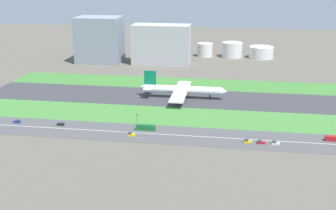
% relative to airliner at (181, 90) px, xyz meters
% --- Properties ---
extents(ground_plane, '(800.00, 800.00, 0.00)m').
position_rel_airliner_xyz_m(ground_plane, '(-8.21, -0.00, -6.23)').
color(ground_plane, '#5B564C').
extents(runway, '(280.00, 46.00, 0.10)m').
position_rel_airliner_xyz_m(runway, '(-8.21, -0.00, -6.18)').
color(runway, '#38383D').
rests_on(runway, ground_plane).
extents(grass_median_north, '(280.00, 36.00, 0.10)m').
position_rel_airliner_xyz_m(grass_median_north, '(-8.21, 41.00, -6.18)').
color(grass_median_north, '#3D7A33').
rests_on(grass_median_north, ground_plane).
extents(grass_median_south, '(280.00, 36.00, 0.10)m').
position_rel_airliner_xyz_m(grass_median_south, '(-8.21, -41.00, -6.18)').
color(grass_median_south, '#427F38').
rests_on(grass_median_south, ground_plane).
extents(highway, '(280.00, 28.00, 0.10)m').
position_rel_airliner_xyz_m(highway, '(-8.21, -73.00, -6.18)').
color(highway, '#4C4C4F').
rests_on(highway, ground_plane).
extents(highway_centerline, '(266.00, 0.50, 0.01)m').
position_rel_airliner_xyz_m(highway_centerline, '(-8.21, -73.00, -6.13)').
color(highway_centerline, silver).
rests_on(highway_centerline, highway).
extents(airliner, '(65.00, 56.00, 19.70)m').
position_rel_airliner_xyz_m(airliner, '(0.00, 0.00, 0.00)').
color(airliner, white).
rests_on(airliner, runway).
extents(bus_0, '(11.60, 2.50, 3.50)m').
position_rel_airliner_xyz_m(bus_0, '(-12.71, -68.00, -4.41)').
color(bus_0, '#19662D').
rests_on(bus_0, highway).
extents(car_2, '(4.40, 1.80, 2.00)m').
position_rel_airliner_xyz_m(car_2, '(61.18, -78.00, -5.31)').
color(car_2, silver).
rests_on(car_2, highway).
extents(car_4, '(4.40, 1.80, 2.00)m').
position_rel_airliner_xyz_m(car_4, '(53.43, -78.00, -5.31)').
color(car_4, '#B2191E').
rests_on(car_4, highway).
extents(car_0, '(4.40, 1.80, 2.00)m').
position_rel_airliner_xyz_m(car_0, '(-65.70, -68.00, -5.31)').
color(car_0, black).
rests_on(car_0, highway).
extents(truck_0, '(8.40, 2.50, 4.00)m').
position_rel_airliner_xyz_m(truck_0, '(93.60, -68.00, -4.56)').
color(truck_0, '#B2191E').
rests_on(truck_0, highway).
extents(car_3, '(4.40, 1.80, 2.00)m').
position_rel_airliner_xyz_m(car_3, '(-19.35, -78.00, -5.31)').
color(car_3, yellow).
rests_on(car_3, highway).
extents(car_1, '(4.40, 1.80, 2.00)m').
position_rel_airliner_xyz_m(car_1, '(46.28, -78.00, -5.31)').
color(car_1, yellow).
rests_on(car_1, highway).
extents(car_5, '(4.40, 1.80, 2.00)m').
position_rel_airliner_xyz_m(car_5, '(-94.31, -68.00, -5.31)').
color(car_5, navy).
rests_on(car_5, highway).
extents(traffic_light, '(0.36, 0.50, 7.20)m').
position_rel_airliner_xyz_m(traffic_light, '(-19.76, -60.01, -1.94)').
color(traffic_light, '#4C4C51').
rests_on(traffic_light, highway).
extents(terminal_building, '(44.49, 33.10, 45.87)m').
position_rel_airliner_xyz_m(terminal_building, '(-98.21, 114.00, 16.70)').
color(terminal_building, gray).
rests_on(terminal_building, ground_plane).
extents(hangar_building, '(57.30, 24.40, 39.34)m').
position_rel_airliner_xyz_m(hangar_building, '(-34.33, 114.00, 13.44)').
color(hangar_building, '#B2B2B7').
rests_on(hangar_building, ground_plane).
extents(fuel_tank_west, '(16.66, 16.66, 14.30)m').
position_rel_airliner_xyz_m(fuel_tank_west, '(6.62, 159.00, 0.92)').
color(fuel_tank_west, silver).
rests_on(fuel_tank_west, ground_plane).
extents(fuel_tank_centre, '(21.67, 21.67, 16.15)m').
position_rel_airliner_xyz_m(fuel_tank_centre, '(36.13, 159.00, 1.84)').
color(fuel_tank_centre, silver).
rests_on(fuel_tank_centre, ground_plane).
extents(fuel_tank_east, '(25.66, 25.66, 12.39)m').
position_rel_airliner_xyz_m(fuel_tank_east, '(67.20, 159.00, -0.04)').
color(fuel_tank_east, silver).
rests_on(fuel_tank_east, ground_plane).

